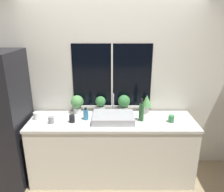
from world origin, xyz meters
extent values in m
plane|color=#937F60|center=(0.00, 0.00, 0.00)|extent=(14.00, 14.00, 0.00)
cube|color=silver|center=(0.00, 0.71, 1.35)|extent=(8.00, 0.06, 2.70)
cube|color=black|center=(0.00, 0.67, 1.45)|extent=(1.14, 0.01, 0.92)
cube|color=silver|center=(0.00, 0.66, 1.45)|extent=(0.02, 0.01, 0.92)
cube|color=silver|center=(0.00, 0.66, 0.98)|extent=(1.20, 0.04, 0.03)
cube|color=silver|center=(0.00, 0.32, 0.44)|extent=(2.26, 0.64, 0.88)
cube|color=silver|center=(0.00, 0.32, 0.90)|extent=(2.28, 0.66, 0.03)
cube|color=black|center=(-1.50, 0.30, 0.93)|extent=(0.62, 0.69, 1.86)
cube|color=#ADADB2|center=(0.02, 0.31, 0.96)|extent=(0.56, 0.40, 0.09)
cylinder|color=#B7B7BC|center=(0.02, 0.54, 0.93)|extent=(0.04, 0.04, 0.03)
cylinder|color=#B7B7BC|center=(0.02, 0.54, 1.08)|extent=(0.02, 0.02, 0.28)
cylinder|color=white|center=(-0.51, 0.57, 0.96)|extent=(0.11, 0.11, 0.09)
sphere|color=#569951|center=(-0.51, 0.57, 1.09)|extent=(0.19, 0.19, 0.19)
cylinder|color=white|center=(-0.17, 0.57, 0.97)|extent=(0.11, 0.11, 0.11)
sphere|color=#387A3D|center=(-0.17, 0.57, 1.10)|extent=(0.15, 0.15, 0.15)
cylinder|color=white|center=(0.18, 0.57, 0.96)|extent=(0.12, 0.12, 0.10)
sphere|color=#387A3D|center=(0.18, 0.57, 1.10)|extent=(0.18, 0.18, 0.18)
cylinder|color=white|center=(0.51, 0.57, 0.97)|extent=(0.09, 0.09, 0.11)
cone|color=#569951|center=(0.51, 0.57, 1.11)|extent=(0.15, 0.15, 0.17)
cylinder|color=teal|center=(-0.36, 0.34, 0.98)|extent=(0.07, 0.07, 0.14)
cylinder|color=black|center=(-0.36, 0.34, 1.07)|extent=(0.03, 0.03, 0.04)
cylinder|color=#235128|center=(0.40, 0.30, 1.04)|extent=(0.07, 0.07, 0.25)
cylinder|color=black|center=(0.40, 0.30, 1.20)|extent=(0.03, 0.03, 0.07)
cylinder|color=white|center=(-1.05, 0.35, 0.96)|extent=(0.08, 0.08, 0.10)
cylinder|color=#38844C|center=(0.80, 0.26, 0.96)|extent=(0.08, 0.08, 0.09)
cylinder|color=gray|center=(-0.81, 0.22, 0.96)|extent=(0.07, 0.07, 0.09)
cylinder|color=black|center=(-0.54, 0.25, 0.96)|extent=(0.07, 0.07, 0.10)
camera|label=1|loc=(0.00, -2.41, 2.20)|focal=35.00mm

